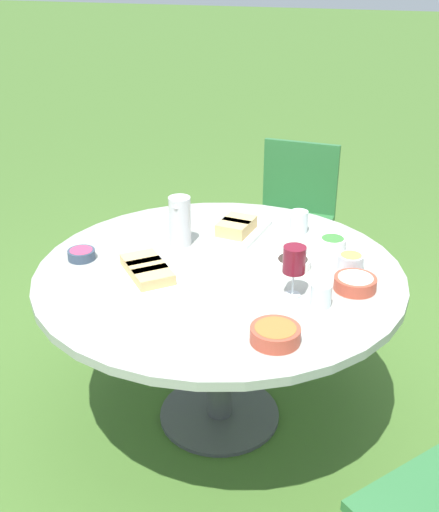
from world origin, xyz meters
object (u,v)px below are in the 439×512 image
at_px(chair_near_right, 294,208).
at_px(wine_glass, 294,261).
at_px(dining_table, 220,290).
at_px(water_pitcher, 180,221).

xyz_separation_m(chair_near_right, wine_glass, (1.39, 0.24, 0.36)).
distance_m(dining_table, wine_glass, 0.41).
bearing_deg(dining_table, wine_glass, 68.58).
distance_m(chair_near_right, wine_glass, 1.46).
relative_size(water_pitcher, wine_glass, 1.09).
height_order(dining_table, chair_near_right, chair_near_right).
xyz_separation_m(dining_table, water_pitcher, (-0.18, -0.23, 0.20)).
distance_m(dining_table, water_pitcher, 0.36).
bearing_deg(water_pitcher, dining_table, 51.61).
bearing_deg(chair_near_right, water_pitcher, -15.84).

